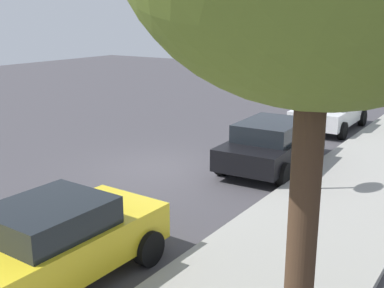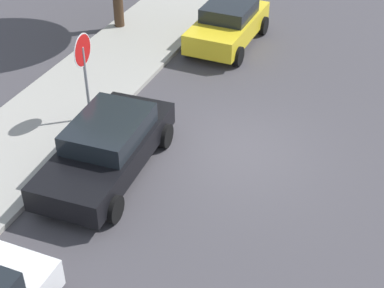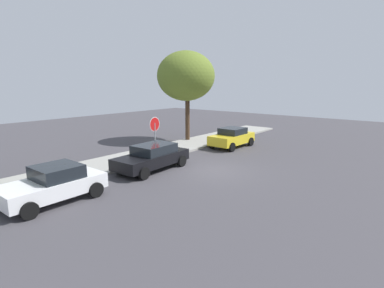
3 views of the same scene
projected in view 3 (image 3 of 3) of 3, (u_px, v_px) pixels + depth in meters
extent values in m
plane|color=#423F44|center=(212.00, 170.00, 16.48)|extent=(60.00, 60.00, 0.00)
cube|color=#9E9B93|center=(147.00, 155.00, 19.71)|extent=(32.00, 3.14, 0.14)
cylinder|color=gray|center=(155.00, 141.00, 18.62)|extent=(0.08, 0.08, 2.29)
cylinder|color=white|center=(155.00, 124.00, 18.41)|extent=(0.89, 0.08, 0.89)
cylinder|color=red|center=(155.00, 124.00, 18.41)|extent=(0.83, 0.09, 0.83)
cube|color=black|center=(152.00, 159.00, 16.42)|extent=(4.52, 2.02, 0.60)
cube|color=black|center=(154.00, 149.00, 16.49)|extent=(2.29, 1.69, 0.49)
cylinder|color=black|center=(158.00, 156.00, 18.19)|extent=(0.65, 0.25, 0.64)
cylinder|color=black|center=(182.00, 161.00, 17.15)|extent=(0.65, 0.25, 0.64)
cylinder|color=black|center=(120.00, 167.00, 15.81)|extent=(0.65, 0.25, 0.64)
cylinder|color=black|center=(144.00, 173.00, 14.77)|extent=(0.65, 0.25, 0.64)
cube|color=yellow|center=(232.00, 139.00, 22.27)|extent=(3.88, 1.79, 0.67)
cube|color=black|center=(233.00, 131.00, 22.23)|extent=(1.83, 1.55, 0.46)
cylinder|color=black|center=(231.00, 139.00, 23.86)|extent=(0.64, 0.23, 0.64)
cylinder|color=black|center=(251.00, 142.00, 22.77)|extent=(0.64, 0.23, 0.64)
cylinder|color=black|center=(212.00, 144.00, 21.90)|extent=(0.64, 0.23, 0.64)
cylinder|color=black|center=(232.00, 147.00, 20.81)|extent=(0.64, 0.23, 0.64)
cube|color=white|center=(53.00, 187.00, 12.00)|extent=(3.95, 1.92, 0.62)
cube|color=black|center=(57.00, 172.00, 12.07)|extent=(1.68, 1.68, 0.53)
cylinder|color=black|center=(29.00, 211.00, 10.46)|extent=(0.64, 0.22, 0.64)
cylinder|color=black|center=(7.00, 198.00, 11.62)|extent=(0.64, 0.22, 0.64)
cylinder|color=black|center=(96.00, 190.00, 12.50)|extent=(0.64, 0.22, 0.64)
cylinder|color=black|center=(72.00, 181.00, 13.66)|extent=(0.64, 0.22, 0.64)
cylinder|color=#422D1E|center=(188.00, 120.00, 24.30)|extent=(0.36, 0.36, 3.59)
ellipsoid|color=olive|center=(186.00, 76.00, 23.48)|extent=(4.54, 4.54, 3.88)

